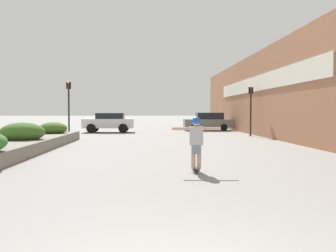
{
  "coord_description": "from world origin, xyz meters",
  "views": [
    {
      "loc": [
        -0.25,
        -3.44,
        1.65
      ],
      "look_at": [
        0.69,
        15.52,
        0.92
      ],
      "focal_mm": 40.0,
      "sensor_mm": 36.0,
      "label": 1
    }
  ],
  "objects_px": {
    "car_leftmost": "(109,122)",
    "traffic_light_right": "(251,103)",
    "skateboarder": "(196,137)",
    "skateboard": "(196,170)",
    "traffic_light_left": "(69,100)",
    "car_center_left": "(208,121)"
  },
  "relations": [
    {
      "from": "skateboard",
      "to": "car_center_left",
      "type": "height_order",
      "value": "car_center_left"
    },
    {
      "from": "skateboard",
      "to": "traffic_light_right",
      "type": "distance_m",
      "value": 15.83
    },
    {
      "from": "skateboarder",
      "to": "traffic_light_right",
      "type": "xyz_separation_m",
      "value": [
        5.52,
        14.68,
        1.31
      ]
    },
    {
      "from": "car_center_left",
      "to": "traffic_light_left",
      "type": "distance_m",
      "value": 12.85
    },
    {
      "from": "car_center_left",
      "to": "traffic_light_left",
      "type": "relative_size",
      "value": 1.14
    },
    {
      "from": "traffic_light_left",
      "to": "traffic_light_right",
      "type": "distance_m",
      "value": 12.14
    },
    {
      "from": "skateboarder",
      "to": "traffic_light_right",
      "type": "distance_m",
      "value": 15.74
    },
    {
      "from": "skateboard",
      "to": "traffic_light_right",
      "type": "xyz_separation_m",
      "value": [
        5.52,
        14.68,
        2.19
      ]
    },
    {
      "from": "skateboard",
      "to": "traffic_light_left",
      "type": "height_order",
      "value": "traffic_light_left"
    },
    {
      "from": "skateboard",
      "to": "traffic_light_right",
      "type": "bearing_deg",
      "value": 73.27
    },
    {
      "from": "skateboard",
      "to": "car_leftmost",
      "type": "bearing_deg",
      "value": 106.64
    },
    {
      "from": "traffic_light_left",
      "to": "traffic_light_right",
      "type": "xyz_separation_m",
      "value": [
        12.14,
        -0.35,
        -0.19
      ]
    },
    {
      "from": "car_leftmost",
      "to": "traffic_light_right",
      "type": "height_order",
      "value": "traffic_light_right"
    },
    {
      "from": "skateboarder",
      "to": "traffic_light_left",
      "type": "distance_m",
      "value": 16.49
    },
    {
      "from": "skateboarder",
      "to": "skateboard",
      "type": "bearing_deg",
      "value": -100.17
    },
    {
      "from": "traffic_light_right",
      "to": "traffic_light_left",
      "type": "bearing_deg",
      "value": 178.35
    },
    {
      "from": "car_leftmost",
      "to": "car_center_left",
      "type": "bearing_deg",
      "value": -73.4
    },
    {
      "from": "skateboard",
      "to": "traffic_light_left",
      "type": "relative_size",
      "value": 0.18
    },
    {
      "from": "car_center_left",
      "to": "traffic_light_right",
      "type": "height_order",
      "value": "traffic_light_right"
    },
    {
      "from": "skateboarder",
      "to": "car_leftmost",
      "type": "height_order",
      "value": "car_leftmost"
    },
    {
      "from": "car_leftmost",
      "to": "skateboard",
      "type": "bearing_deg",
      "value": -167.22
    },
    {
      "from": "car_leftmost",
      "to": "traffic_light_right",
      "type": "relative_size",
      "value": 1.2
    }
  ]
}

